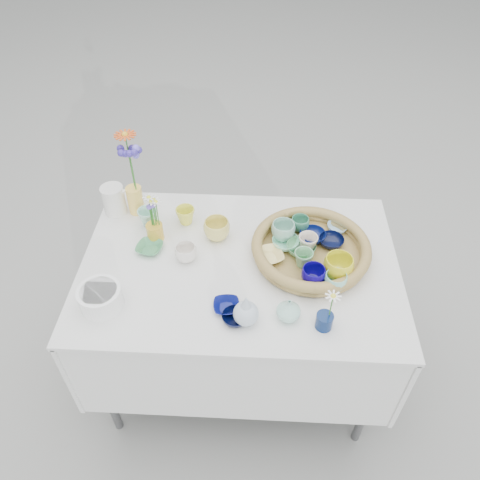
{
  "coord_description": "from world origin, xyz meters",
  "views": [
    {
      "loc": [
        0.06,
        -1.28,
        2.11
      ],
      "look_at": [
        0.0,
        0.02,
        0.87
      ],
      "focal_mm": 35.0,
      "sensor_mm": 36.0,
      "label": 1
    }
  ],
  "objects_px": {
    "wicker_tray": "(311,249)",
    "display_table": "(240,366)",
    "bud_vase_seafoam": "(289,310)",
    "tall_vase_yellow": "(135,200)"
  },
  "relations": [
    {
      "from": "display_table",
      "to": "tall_vase_yellow",
      "type": "height_order",
      "value": "tall_vase_yellow"
    },
    {
      "from": "display_table",
      "to": "wicker_tray",
      "type": "relative_size",
      "value": 2.66
    },
    {
      "from": "wicker_tray",
      "to": "bud_vase_seafoam",
      "type": "distance_m",
      "value": 0.33
    },
    {
      "from": "wicker_tray",
      "to": "bud_vase_seafoam",
      "type": "height_order",
      "value": "bud_vase_seafoam"
    },
    {
      "from": "wicker_tray",
      "to": "tall_vase_yellow",
      "type": "distance_m",
      "value": 0.79
    },
    {
      "from": "wicker_tray",
      "to": "display_table",
      "type": "bearing_deg",
      "value": -169.88
    },
    {
      "from": "display_table",
      "to": "tall_vase_yellow",
      "type": "xyz_separation_m",
      "value": [
        -0.47,
        0.29,
        0.83
      ]
    },
    {
      "from": "bud_vase_seafoam",
      "to": "display_table",
      "type": "bearing_deg",
      "value": 125.27
    },
    {
      "from": "wicker_tray",
      "to": "tall_vase_yellow",
      "type": "xyz_separation_m",
      "value": [
        -0.75,
        0.24,
        0.03
      ]
    },
    {
      "from": "display_table",
      "to": "bud_vase_seafoam",
      "type": "height_order",
      "value": "bud_vase_seafoam"
    }
  ]
}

